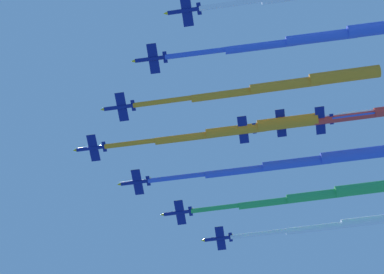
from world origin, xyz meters
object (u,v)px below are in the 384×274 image
(jet_port_inner, at_px, (287,84))
(jet_starboard_outer, at_px, (377,219))
(jet_port_mid, at_px, (324,36))
(jet_lead, at_px, (237,130))
(jet_starboard_inner, at_px, (299,162))
(jet_starboard_mid, at_px, (316,195))

(jet_port_inner, xyz_separation_m, jet_starboard_outer, (51.31, 19.45, -0.73))
(jet_port_inner, relative_size, jet_port_mid, 0.99)
(jet_lead, distance_m, jet_starboard_inner, 20.90)
(jet_lead, height_order, jet_port_inner, jet_lead)
(jet_starboard_inner, bearing_deg, jet_starboard_mid, 27.16)
(jet_port_mid, relative_size, jet_starboard_outer, 0.96)
(jet_starboard_mid, bearing_deg, jet_lead, -173.87)
(jet_starboard_inner, distance_m, jet_starboard_outer, 33.35)
(jet_starboard_inner, height_order, jet_starboard_outer, jet_starboard_outer)
(jet_port_mid, bearing_deg, jet_port_inner, 90.52)
(jet_lead, height_order, jet_port_mid, jet_port_mid)
(jet_starboard_inner, bearing_deg, jet_lead, 173.46)
(jet_port_inner, distance_m, jet_starboard_mid, 37.26)
(jet_port_inner, xyz_separation_m, jet_port_mid, (0.15, -16.09, 1.85))
(jet_port_mid, bearing_deg, jet_lead, 94.46)
(jet_port_inner, distance_m, jet_port_mid, 16.20)
(jet_port_inner, height_order, jet_starboard_outer, jet_port_inner)
(jet_lead, xyz_separation_m, jet_starboard_inner, (20.67, -2.37, -1.98))
(jet_starboard_inner, xyz_separation_m, jet_starboard_outer, (33.27, 2.36, 0.35))
(jet_port_inner, distance_m, jet_starboard_outer, 54.88)
(jet_port_mid, xyz_separation_m, jet_starboard_mid, (29.20, 38.98, -3.55))
(jet_port_inner, relative_size, jet_starboard_inner, 0.97)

